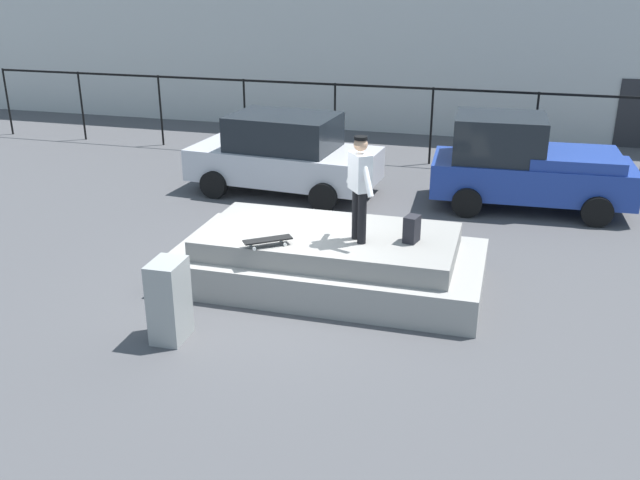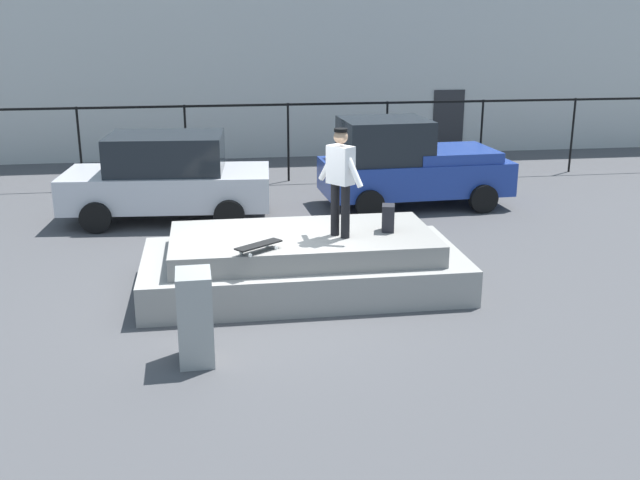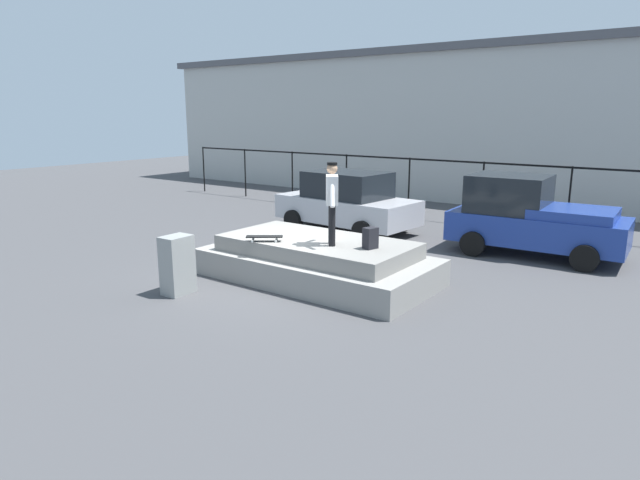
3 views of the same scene
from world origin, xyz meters
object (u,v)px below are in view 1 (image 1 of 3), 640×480
at_px(backpack, 412,229).
at_px(car_blue_pickup_mid, 524,164).
at_px(skateboarder, 360,182).
at_px(skateboard, 268,240).
at_px(utility_box, 169,301).
at_px(car_silver_sedan_near, 284,154).

bearing_deg(backpack, car_blue_pickup_mid, -4.60).
xyz_separation_m(skateboarder, skateboard, (-1.33, -0.61, -0.88)).
distance_m(skateboarder, car_blue_pickup_mid, 5.93).
distance_m(skateboard, utility_box, 1.90).
distance_m(skateboard, backpack, 2.30).
bearing_deg(skateboard, skateboarder, 24.71).
height_order(skateboard, car_silver_sedan_near, car_silver_sedan_near).
bearing_deg(utility_box, car_silver_sedan_near, 93.74).
xyz_separation_m(skateboarder, backpack, (0.82, 0.19, -0.77)).
bearing_deg(utility_box, skateboarder, 43.02).
xyz_separation_m(backpack, car_silver_sedan_near, (-3.72, 4.75, -0.21)).
distance_m(backpack, utility_box, 3.94).
distance_m(skateboard, car_silver_sedan_near, 5.77).
bearing_deg(car_silver_sedan_near, skateboard, -74.20).
bearing_deg(utility_box, car_blue_pickup_mid, 55.97).
height_order(backpack, car_silver_sedan_near, car_silver_sedan_near).
bearing_deg(backpack, skateboarder, 116.90).
relative_size(skateboarder, utility_box, 1.42).
bearing_deg(car_silver_sedan_near, utility_box, -84.89).
distance_m(skateboard, car_blue_pickup_mid, 7.04).
relative_size(skateboarder, car_blue_pickup_mid, 0.39).
bearing_deg(skateboarder, backpack, 12.85).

